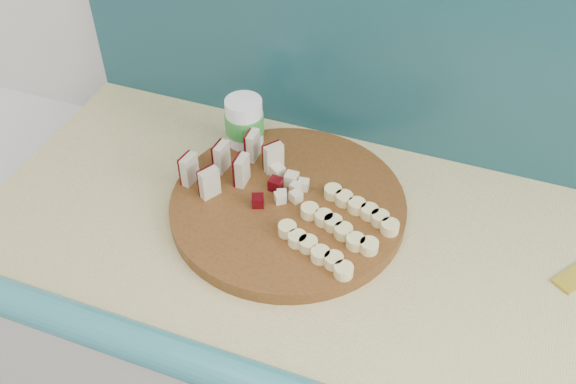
# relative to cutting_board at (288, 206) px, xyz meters

# --- Properties ---
(cutting_board) EXTENTS (0.54, 0.54, 0.03)m
(cutting_board) POSITION_rel_cutting_board_xyz_m (0.00, 0.00, 0.00)
(cutting_board) COLOR #4F2911
(cutting_board) RESTS_ON kitchen_counter
(apple_wedges) EXTENTS (0.16, 0.16, 0.06)m
(apple_wedges) POSITION_rel_cutting_board_xyz_m (-0.12, 0.03, 0.04)
(apple_wedges) COLOR beige
(apple_wedges) RESTS_ON cutting_board
(apple_chunks) EXTENTS (0.06, 0.07, 0.02)m
(apple_chunks) POSITION_rel_cutting_board_xyz_m (-0.02, 0.01, 0.02)
(apple_chunks) COLOR #F5E7C4
(apple_chunks) RESTS_ON cutting_board
(banana_slices) EXTENTS (0.19, 0.19, 0.02)m
(banana_slices) POSITION_rel_cutting_board_xyz_m (0.11, -0.04, 0.02)
(banana_slices) COLOR #FBE799
(banana_slices) RESTS_ON cutting_board
(canister) EXTENTS (0.07, 0.07, 0.12)m
(canister) POSITION_rel_cutting_board_xyz_m (-0.14, 0.13, 0.05)
(canister) COLOR white
(canister) RESTS_ON kitchen_counter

